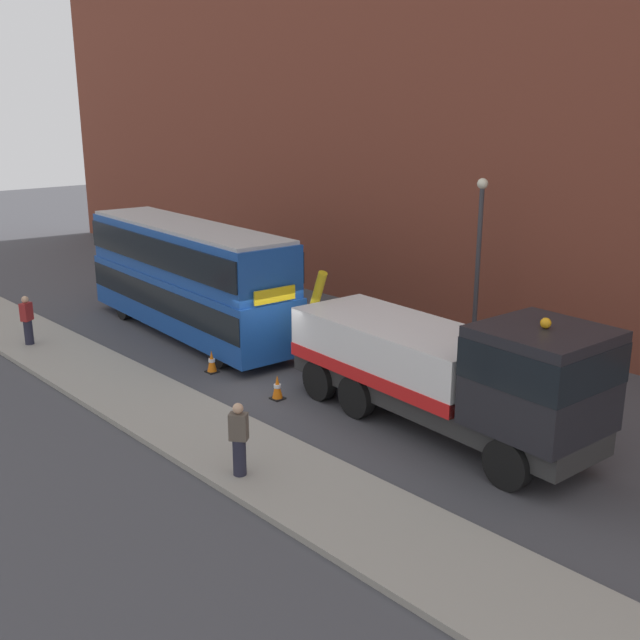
{
  "coord_description": "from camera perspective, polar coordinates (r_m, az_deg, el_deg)",
  "views": [
    {
      "loc": [
        16.39,
        -13.86,
        8.06
      ],
      "look_at": [
        0.9,
        0.48,
        2.0
      ],
      "focal_mm": 41.8,
      "sensor_mm": 36.0,
      "label": 1
    }
  ],
  "objects": [
    {
      "name": "recovery_tow_truck",
      "position": [
        18.96,
        9.74,
        -3.63
      ],
      "size": [
        10.22,
        3.31,
        3.67
      ],
      "rotation": [
        0.0,
        0.0,
        -0.08
      ],
      "color": "#2D2D2D",
      "rests_on": "ground_plane"
    },
    {
      "name": "pedestrian_bystander",
      "position": [
        16.71,
        -6.22,
        -9.13
      ],
      "size": [
        0.48,
        0.45,
        1.71
      ],
      "rotation": [
        0.0,
        0.0,
        2.22
      ],
      "color": "#232333",
      "rests_on": "near_kerb"
    },
    {
      "name": "near_kerb",
      "position": [
        20.63,
        -11.4,
        -7.09
      ],
      "size": [
        60.0,
        2.8,
        0.15
      ],
      "primitive_type": "cube",
      "color": "gray",
      "rests_on": "ground_plane"
    },
    {
      "name": "ground_plane",
      "position": [
        22.93,
        -2.42,
        -4.58
      ],
      "size": [
        120.0,
        120.0,
        0.0
      ],
      "primitive_type": "plane",
      "color": "#424247"
    },
    {
      "name": "pedestrian_onlooker",
      "position": [
        27.45,
        -21.5,
        -0.06
      ],
      "size": [
        0.43,
        0.48,
        1.71
      ],
      "rotation": [
        0.0,
        0.0,
        0.54
      ],
      "color": "#232333",
      "rests_on": "near_kerb"
    },
    {
      "name": "traffic_cone_near_bus",
      "position": [
        23.66,
        -8.28,
        -3.2
      ],
      "size": [
        0.36,
        0.36,
        0.72
      ],
      "color": "orange",
      "rests_on": "ground_plane"
    },
    {
      "name": "double_decker_bus",
      "position": [
        27.36,
        -10.13,
        3.47
      ],
      "size": [
        11.17,
        3.37,
        4.06
      ],
      "rotation": [
        0.0,
        0.0,
        -0.08
      ],
      "color": "#19479E",
      "rests_on": "ground_plane"
    },
    {
      "name": "traffic_cone_midway",
      "position": [
        21.35,
        -3.29,
        -5.2
      ],
      "size": [
        0.36,
        0.36,
        0.72
      ],
      "color": "orange",
      "rests_on": "ground_plane"
    },
    {
      "name": "street_lamp",
      "position": [
        25.48,
        12.05,
        5.29
      ],
      "size": [
        0.36,
        0.36,
        5.83
      ],
      "color": "#38383D",
      "rests_on": "ground_plane"
    },
    {
      "name": "building_facade",
      "position": [
        28.02,
        11.84,
        15.71
      ],
      "size": [
        60.0,
        1.5,
        16.0
      ],
      "color": "brown",
      "rests_on": "ground_plane"
    }
  ]
}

